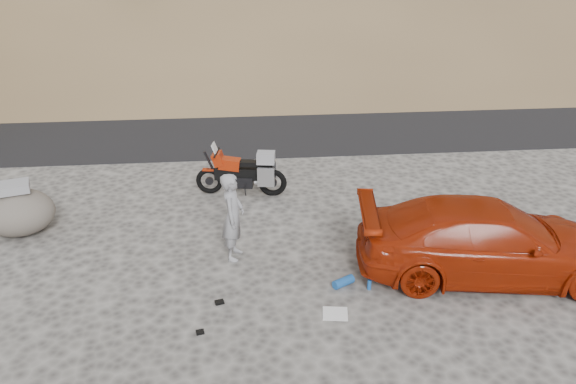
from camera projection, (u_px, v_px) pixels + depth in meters
name	position (u px, v px, depth m)	size (l,w,h in m)	color
ground	(255.00, 259.00, 11.48)	(140.00, 140.00, 0.00)	#464341
road	(245.00, 123.00, 19.60)	(120.00, 7.00, 0.05)	black
motorcycle	(245.00, 173.00, 14.03)	(2.30, 0.87, 1.37)	black
man	(235.00, 256.00, 11.56)	(0.67, 0.44, 1.85)	gray
red_car	(483.00, 272.00, 11.03)	(2.03, 5.00, 1.45)	#9A2108
boulder	(18.00, 212.00, 12.26)	(1.67, 1.46, 1.19)	#59534C
gear_white_cloth	(335.00, 314.00, 9.82)	(0.43, 0.39, 0.01)	white
gear_blue_mat	(343.00, 282.00, 10.57)	(0.17, 0.17, 0.43)	#1B55A6
gear_bottle	(369.00, 285.00, 10.46)	(0.07, 0.07, 0.20)	#1B55A6
gear_glove_a	(219.00, 302.00, 10.10)	(0.16, 0.11, 0.05)	black
gear_glove_b	(200.00, 332.00, 9.35)	(0.13, 0.10, 0.04)	black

